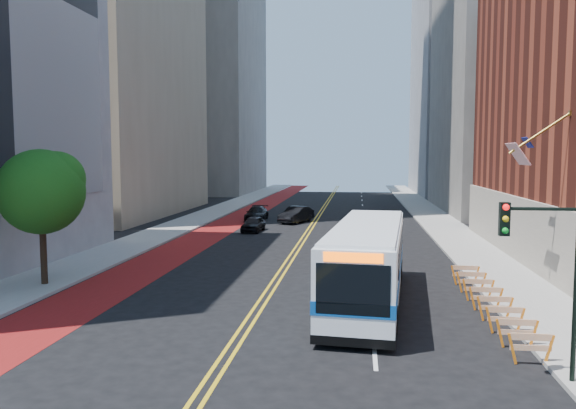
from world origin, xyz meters
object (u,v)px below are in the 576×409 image
(traffic_signal, at_px, (544,256))
(car_c, at_px, (257,214))
(car_a, at_px, (253,224))
(street_tree, at_px, (43,188))
(transit_bus, at_px, (368,262))
(car_b, at_px, (296,215))

(traffic_signal, height_order, car_c, traffic_signal)
(car_c, bearing_deg, car_a, -82.72)
(traffic_signal, distance_m, car_c, 41.88)
(street_tree, height_order, traffic_signal, street_tree)
(transit_bus, height_order, car_a, transit_bus)
(car_a, bearing_deg, car_c, 102.02)
(transit_bus, bearing_deg, car_b, 107.69)
(car_a, distance_m, car_b, 7.38)
(traffic_signal, relative_size, transit_bus, 0.39)
(street_tree, distance_m, car_b, 29.81)
(street_tree, bearing_deg, car_c, 79.63)
(car_a, relative_size, car_c, 0.80)
(street_tree, xyz_separation_m, car_a, (6.54, 21.20, -4.26))
(transit_bus, bearing_deg, traffic_signal, -55.21)
(car_a, height_order, car_c, car_c)
(street_tree, xyz_separation_m, car_b, (9.51, 27.95, -4.13))
(car_a, bearing_deg, transit_bus, -63.50)
(transit_bus, bearing_deg, car_c, 114.39)
(traffic_signal, height_order, transit_bus, traffic_signal)
(street_tree, relative_size, car_b, 1.41)
(car_b, bearing_deg, car_a, -92.47)
(transit_bus, xyz_separation_m, car_c, (-10.54, 30.47, -1.16))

